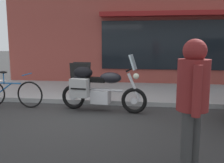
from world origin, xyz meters
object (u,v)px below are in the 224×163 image
(touring_motorcycle, at_px, (97,87))
(parked_bicycle, at_px, (11,93))
(sandwich_board_sign, at_px, (81,78))
(pedestrian_walking, at_px, (193,92))

(touring_motorcycle, xyz_separation_m, parked_bicycle, (-2.26, 0.07, -0.22))
(parked_bicycle, bearing_deg, touring_motorcycle, -1.88)
(sandwich_board_sign, bearing_deg, parked_bicycle, -136.10)
(parked_bicycle, height_order, sandwich_board_sign, sandwich_board_sign)
(touring_motorcycle, distance_m, parked_bicycle, 2.28)
(touring_motorcycle, xyz_separation_m, sandwich_board_sign, (-0.80, 1.49, -0.01))
(parked_bicycle, distance_m, pedestrian_walking, 4.95)
(parked_bicycle, height_order, pedestrian_walking, pedestrian_walking)
(pedestrian_walking, relative_size, sandwich_board_sign, 1.82)
(parked_bicycle, distance_m, sandwich_board_sign, 2.05)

